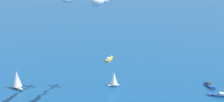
# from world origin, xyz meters

# --- Properties ---
(ground_plane) EXTENTS (2000.00, 2000.00, 0.00)m
(ground_plane) POSITION_xyz_m (0.00, 0.00, 0.00)
(ground_plane) COLOR navy
(motorboat_far_stbd) EXTENTS (10.30, 4.89, 2.89)m
(motorboat_far_stbd) POSITION_xyz_m (49.56, 27.79, 0.78)
(motorboat_far_stbd) COLOR #23478C
(motorboat_far_stbd) RESTS_ON ground_plane
(motorboat_inshore) EXTENTS (7.85, 9.80, 2.93)m
(motorboat_inshore) POSITION_xyz_m (43.27, 39.00, 0.79)
(motorboat_inshore) COLOR #23478C
(motorboat_inshore) RESTS_ON ground_plane
(sailboat_ahead) EXTENTS (9.27, 5.88, 11.54)m
(sailboat_ahead) POSITION_xyz_m (-51.60, -16.16, 5.27)
(sailboat_ahead) COLOR #9E9993
(sailboat_ahead) RESTS_ON ground_plane
(motorboat_mid_cluster) EXTENTS (4.77, 10.88, 3.06)m
(motorboat_mid_cluster) POSITION_xyz_m (-33.39, 57.12, 0.83)
(motorboat_mid_cluster) COLOR gold
(motorboat_mid_cluster) RESTS_ON ground_plane
(sailboat_outer_ring_c) EXTENTS (6.82, 6.14, 9.28)m
(sailboat_outer_ring_c) POSITION_xyz_m (-5.85, 13.83, 4.23)
(sailboat_outer_ring_c) COLOR white
(sailboat_outer_ring_c) RESTS_ON ground_plane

